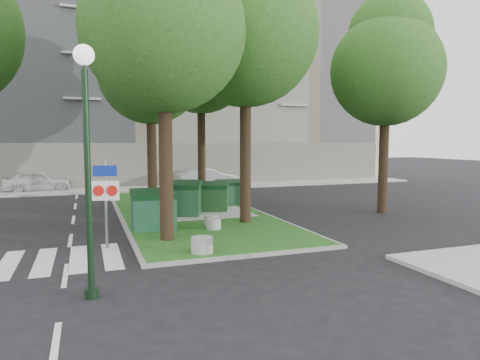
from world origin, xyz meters
name	(u,v)px	position (x,y,z in m)	size (l,w,h in m)	color
ground	(235,258)	(0.00, 0.00, 0.00)	(120.00, 120.00, 0.00)	black
median_island	(189,212)	(0.50, 8.00, 0.06)	(6.00, 16.00, 0.12)	#174B15
median_kerb	(189,212)	(0.50, 8.00, 0.05)	(6.30, 16.30, 0.10)	gray
building_sidewalk	(147,189)	(0.00, 18.50, 0.06)	(42.00, 3.00, 0.12)	#999993
zebra_crossing	(96,257)	(-3.75, 1.50, 0.01)	(5.00, 3.00, 0.01)	silver
apartment_building	(133,85)	(0.00, 26.00, 8.00)	(41.00, 12.00, 16.00)	beige
tree_median_near_left	(166,14)	(-1.41, 2.56, 7.32)	(5.20, 5.20, 10.53)	black
tree_median_near_right	(247,20)	(2.09, 4.56, 7.99)	(5.60, 5.60, 11.46)	black
tree_median_mid	(152,62)	(-0.91, 9.06, 6.98)	(4.80, 4.80, 9.99)	black
tree_median_far	(202,50)	(2.29, 12.06, 8.32)	(5.80, 5.80, 11.93)	black
tree_street_right	(387,60)	(9.09, 5.06, 6.98)	(5.00, 5.00, 10.06)	black
dumpster_a	(153,210)	(-1.66, 4.34, 0.83)	(1.58, 1.11, 1.47)	#103C25
dumpster_b	(182,199)	(-0.06, 6.88, 0.85)	(1.93, 1.65, 1.51)	#10371A
dumpster_c	(212,197)	(1.54, 7.62, 0.76)	(1.71, 1.47, 1.34)	#103713
dumpster_d	(229,192)	(3.00, 9.50, 0.71)	(1.32, 0.93, 1.23)	#123D21
bollard_left	(202,245)	(-0.85, 0.50, 0.35)	(0.63, 0.63, 0.45)	#9D9C98
bollard_right	(211,220)	(0.54, 4.34, 0.32)	(0.55, 0.55, 0.40)	gray
bollard_mid	(214,224)	(0.41, 3.58, 0.31)	(0.53, 0.53, 0.38)	#979893
litter_bin	(219,191)	(3.13, 11.71, 0.52)	(0.46, 0.46, 0.80)	gold
street_lamp	(87,142)	(-3.90, -1.86, 3.33)	(0.42, 0.42, 5.29)	black
traffic_sign_pole	(106,192)	(-3.39, 2.41, 1.77)	(0.82, 0.21, 2.76)	slate
car_white	(37,181)	(-6.96, 19.50, 0.72)	(1.70, 4.22, 1.44)	silver
car_silver	(208,178)	(4.17, 17.87, 0.72)	(1.52, 4.37, 1.44)	#ACAFB5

